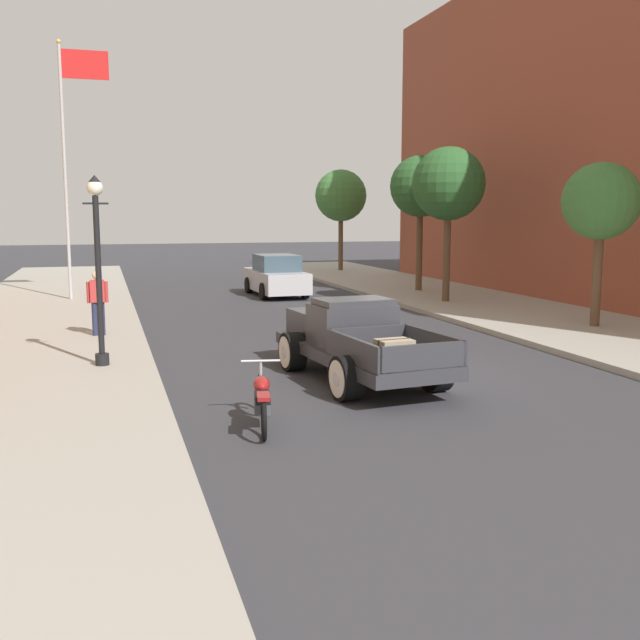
{
  "coord_description": "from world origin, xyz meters",
  "views": [
    {
      "loc": [
        -5.46,
        -13.9,
        3.21
      ],
      "look_at": [
        -1.08,
        0.77,
        1.0
      ],
      "focal_mm": 40.91,
      "sensor_mm": 36.0,
      "label": 1
    }
  ],
  "objects_px": {
    "pedestrian_sidewalk_left": "(98,299)",
    "flagpole": "(70,143)",
    "motorcycle_parked": "(262,398)",
    "street_tree_farthest": "(341,196)",
    "street_tree_second": "(448,185)",
    "hotrod_truck_gunmetal": "(354,340)",
    "car_background_silver": "(276,277)",
    "street_tree_third": "(420,187)",
    "street_tree_nearest": "(601,203)",
    "street_lamp_near": "(98,256)"
  },
  "relations": [
    {
      "from": "street_tree_third",
      "to": "street_lamp_near",
      "type": "bearing_deg",
      "value": -136.02
    },
    {
      "from": "street_lamp_near",
      "to": "motorcycle_parked",
      "type": "bearing_deg",
      "value": -63.83
    },
    {
      "from": "pedestrian_sidewalk_left",
      "to": "flagpole",
      "type": "bearing_deg",
      "value": 95.05
    },
    {
      "from": "street_lamp_near",
      "to": "street_tree_nearest",
      "type": "height_order",
      "value": "street_tree_nearest"
    },
    {
      "from": "car_background_silver",
      "to": "street_tree_second",
      "type": "height_order",
      "value": "street_tree_second"
    },
    {
      "from": "motorcycle_parked",
      "to": "street_tree_nearest",
      "type": "relative_size",
      "value": 0.47
    },
    {
      "from": "street_lamp_near",
      "to": "street_tree_nearest",
      "type": "distance_m",
      "value": 13.32
    },
    {
      "from": "hotrod_truck_gunmetal",
      "to": "street_tree_nearest",
      "type": "distance_m",
      "value": 9.53
    },
    {
      "from": "street_tree_nearest",
      "to": "street_tree_farthest",
      "type": "height_order",
      "value": "street_tree_farthest"
    },
    {
      "from": "hotrod_truck_gunmetal",
      "to": "car_background_silver",
      "type": "height_order",
      "value": "car_background_silver"
    },
    {
      "from": "street_tree_farthest",
      "to": "street_tree_third",
      "type": "bearing_deg",
      "value": -91.71
    },
    {
      "from": "pedestrian_sidewalk_left",
      "to": "flagpole",
      "type": "xyz_separation_m",
      "value": [
        -0.78,
        8.84,
        4.68
      ]
    },
    {
      "from": "pedestrian_sidewalk_left",
      "to": "flagpole",
      "type": "relative_size",
      "value": 0.18
    },
    {
      "from": "hotrod_truck_gunmetal",
      "to": "street_tree_nearest",
      "type": "relative_size",
      "value": 1.13
    },
    {
      "from": "car_background_silver",
      "to": "flagpole",
      "type": "distance_m",
      "value": 9.07
    },
    {
      "from": "street_lamp_near",
      "to": "street_tree_third",
      "type": "xyz_separation_m",
      "value": [
        12.51,
        12.07,
        1.94
      ]
    },
    {
      "from": "street_tree_second",
      "to": "motorcycle_parked",
      "type": "bearing_deg",
      "value": -126.2
    },
    {
      "from": "flagpole",
      "to": "street_tree_farthest",
      "type": "height_order",
      "value": "flagpole"
    },
    {
      "from": "hotrod_truck_gunmetal",
      "to": "pedestrian_sidewalk_left",
      "type": "height_order",
      "value": "pedestrian_sidewalk_left"
    },
    {
      "from": "hotrod_truck_gunmetal",
      "to": "flagpole",
      "type": "bearing_deg",
      "value": 111.01
    },
    {
      "from": "street_tree_nearest",
      "to": "street_tree_second",
      "type": "relative_size",
      "value": 0.83
    },
    {
      "from": "street_tree_second",
      "to": "pedestrian_sidewalk_left",
      "type": "bearing_deg",
      "value": -160.24
    },
    {
      "from": "street_tree_third",
      "to": "pedestrian_sidewalk_left",
      "type": "bearing_deg",
      "value": -147.11
    },
    {
      "from": "street_lamp_near",
      "to": "hotrod_truck_gunmetal",
      "type": "bearing_deg",
      "value": -22.16
    },
    {
      "from": "hotrod_truck_gunmetal",
      "to": "motorcycle_parked",
      "type": "distance_m",
      "value": 3.74
    },
    {
      "from": "motorcycle_parked",
      "to": "car_background_silver",
      "type": "distance_m",
      "value": 18.25
    },
    {
      "from": "pedestrian_sidewalk_left",
      "to": "flagpole",
      "type": "distance_m",
      "value": 10.03
    },
    {
      "from": "motorcycle_parked",
      "to": "street_tree_second",
      "type": "bearing_deg",
      "value": 53.8
    },
    {
      "from": "motorcycle_parked",
      "to": "street_lamp_near",
      "type": "relative_size",
      "value": 0.55
    },
    {
      "from": "hotrod_truck_gunmetal",
      "to": "motorcycle_parked",
      "type": "relative_size",
      "value": 2.41
    },
    {
      "from": "hotrod_truck_gunmetal",
      "to": "street_tree_nearest",
      "type": "bearing_deg",
      "value": 23.45
    },
    {
      "from": "flagpole",
      "to": "hotrod_truck_gunmetal",
      "type": "bearing_deg",
      "value": -68.99
    },
    {
      "from": "motorcycle_parked",
      "to": "street_tree_second",
      "type": "xyz_separation_m",
      "value": [
        9.49,
        12.97,
        3.82
      ]
    },
    {
      "from": "street_tree_third",
      "to": "street_tree_farthest",
      "type": "bearing_deg",
      "value": 88.29
    },
    {
      "from": "flagpole",
      "to": "street_tree_second",
      "type": "distance_m",
      "value": 13.56
    },
    {
      "from": "street_tree_nearest",
      "to": "street_tree_farthest",
      "type": "relative_size",
      "value": 0.81
    },
    {
      "from": "hotrod_truck_gunmetal",
      "to": "motorcycle_parked",
      "type": "bearing_deg",
      "value": -131.37
    },
    {
      "from": "flagpole",
      "to": "car_background_silver",
      "type": "bearing_deg",
      "value": 1.41
    },
    {
      "from": "motorcycle_parked",
      "to": "street_tree_farthest",
      "type": "relative_size",
      "value": 0.38
    },
    {
      "from": "car_background_silver",
      "to": "street_tree_third",
      "type": "xyz_separation_m",
      "value": [
        5.8,
        -0.89,
        3.56
      ]
    },
    {
      "from": "hotrod_truck_gunmetal",
      "to": "motorcycle_parked",
      "type": "xyz_separation_m",
      "value": [
        -2.47,
        -2.8,
        -0.31
      ]
    },
    {
      "from": "street_tree_third",
      "to": "motorcycle_parked",
      "type": "bearing_deg",
      "value": -121.15
    },
    {
      "from": "flagpole",
      "to": "street_lamp_near",
      "type": "bearing_deg",
      "value": -86.17
    },
    {
      "from": "motorcycle_parked",
      "to": "street_tree_third",
      "type": "xyz_separation_m",
      "value": [
        10.17,
        16.83,
        3.88
      ]
    },
    {
      "from": "flagpole",
      "to": "street_tree_nearest",
      "type": "height_order",
      "value": "flagpole"
    },
    {
      "from": "hotrod_truck_gunmetal",
      "to": "car_background_silver",
      "type": "relative_size",
      "value": 1.16
    },
    {
      "from": "car_background_silver",
      "to": "street_tree_nearest",
      "type": "relative_size",
      "value": 0.97
    },
    {
      "from": "hotrod_truck_gunmetal",
      "to": "flagpole",
      "type": "relative_size",
      "value": 0.55
    },
    {
      "from": "street_tree_third",
      "to": "flagpole",
      "type": "bearing_deg",
      "value": 177.0
    },
    {
      "from": "street_lamp_near",
      "to": "street_tree_farthest",
      "type": "bearing_deg",
      "value": 61.21
    }
  ]
}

